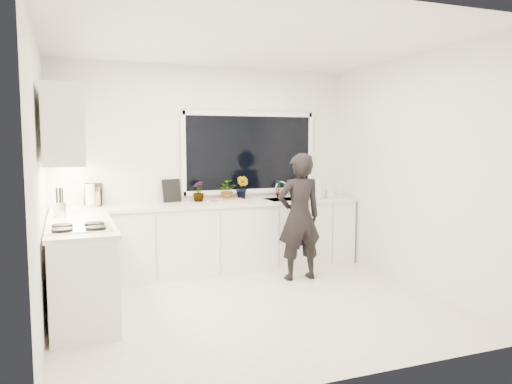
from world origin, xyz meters
name	(u,v)px	position (x,y,z in m)	size (l,w,h in m)	color
floor	(253,307)	(0.00, 0.00, -0.01)	(4.00, 3.50, 0.02)	beige
wall_back	(207,168)	(0.00, 1.76, 1.35)	(4.00, 0.02, 2.70)	white
wall_left	(38,183)	(-2.01, 0.00, 1.35)	(0.02, 3.50, 2.70)	white
wall_right	(415,172)	(2.01, 0.00, 1.35)	(0.02, 3.50, 2.70)	white
ceiling	(253,40)	(0.00, 0.00, 2.71)	(4.00, 3.50, 0.02)	white
window	(249,153)	(0.60, 1.73, 1.55)	(1.80, 0.02, 1.00)	black
base_cabinets_back	(214,239)	(0.00, 1.45, 0.44)	(3.92, 0.58, 0.88)	white
base_cabinets_left	(82,271)	(-1.67, 0.35, 0.44)	(0.58, 1.60, 0.88)	white
countertop_back	(214,204)	(0.00, 1.44, 0.90)	(3.94, 0.62, 0.04)	silver
countertop_left	(80,225)	(-1.67, 0.35, 0.90)	(0.62, 1.60, 0.04)	silver
upper_cabinets	(63,127)	(-1.79, 0.70, 1.85)	(0.34, 2.10, 0.70)	white
sink	(287,203)	(1.05, 1.45, 0.87)	(0.58, 0.42, 0.14)	silver
faucet	(281,190)	(1.05, 1.65, 1.03)	(0.03, 0.03, 0.22)	silver
stovetop	(79,228)	(-1.69, 0.00, 0.94)	(0.56, 0.48, 0.03)	black
person	(299,217)	(0.89, 0.75, 0.78)	(0.57, 0.38, 1.57)	black
pizza_tray	(229,201)	(0.20, 1.42, 0.94)	(0.41, 0.31, 0.03)	#B9B9BD
pizza	(229,200)	(0.20, 1.42, 0.95)	(0.38, 0.27, 0.01)	#AA1916
watering_can	(304,192)	(1.38, 1.61, 0.98)	(0.14, 0.14, 0.13)	#1533CD
paper_towel_roll	(90,196)	(-1.51, 1.55, 1.05)	(0.11, 0.11, 0.26)	white
knife_block	(94,197)	(-1.46, 1.59, 1.03)	(0.13, 0.10, 0.22)	#966346
utensil_crock	(60,210)	(-1.85, 0.80, 1.00)	(0.13, 0.13, 0.16)	silver
picture_frame_large	(93,194)	(-1.47, 1.69, 1.06)	(0.22, 0.02, 0.28)	black
picture_frame_small	(172,191)	(-0.50, 1.69, 1.07)	(0.25, 0.02, 0.30)	black
herb_plants	(231,190)	(0.29, 1.61, 1.06)	(1.32, 0.31, 0.33)	#26662D
soap_bottles	(321,188)	(1.49, 1.30, 1.07)	(0.29, 0.17, 0.32)	#D8BF66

